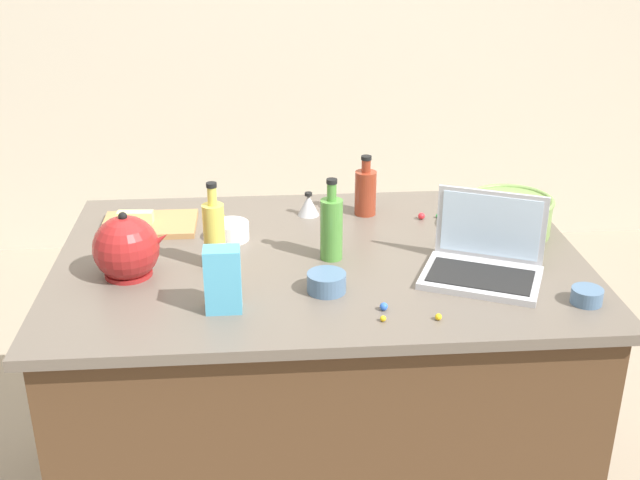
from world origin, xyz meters
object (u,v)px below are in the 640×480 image
Objects in this scene: bottle_oil at (214,233)px; ramekin_small at (328,282)px; bottle_soy at (365,191)px; bottle_olive at (331,227)px; ramekin_medium at (587,296)px; candy_bag at (223,280)px; kitchen_timer at (308,205)px; kettle at (127,249)px; butter_stick_left at (135,217)px; mixing_bowl_large at (510,214)px; laptop at (484,260)px; cutting_board at (150,225)px; ramekin_wide at (231,231)px.

ramekin_small is (0.30, -0.18, -0.07)m from bottle_oil.
bottle_soy is 1.90× the size of ramekin_small.
ramekin_small is at bearing -97.69° from bottle_olive.
ramekin_medium is (0.49, -0.65, -0.06)m from bottle_soy.
kitchen_timer is at bearing 67.83° from candy_bag.
bottle_oil is 1.16× the size of kettle.
kettle is 0.56m from ramekin_small.
butter_stick_left is 0.73m from ramekin_small.
ramekin_medium is (0.06, -0.47, -0.04)m from mixing_bowl_large.
mixing_bowl_large is 0.63m from kitchen_timer.
bottle_olive is 0.57m from kettle.
laptop is 0.44m from ramekin_small.
cutting_board is 1.71× the size of candy_bag.
ramekin_medium is at bearing -27.48° from ramekin_wide.
bottle_olive is at bearing -28.32° from ramekin_wide.
candy_bag is at bearing -83.08° from bottle_oil.
cutting_board is at bearing -175.04° from bottle_soy.
candy_bag is at bearing -112.17° from kitchen_timer.
kitchen_timer is (-0.45, 0.48, -0.01)m from laptop.
laptop is 3.60× the size of ramekin_small.
laptop is 1.51× the size of bottle_oil.
kettle is at bearing -170.04° from bottle_oil.
mixing_bowl_large is 0.91m from bottle_oil.
laptop is 0.76m from ramekin_wide.
mixing_bowl_large is at bearing -17.35° from kitchen_timer.
mixing_bowl_large is 0.46m from bottle_soy.
cutting_board is (-0.55, 0.27, -0.09)m from bottle_olive.
ramekin_small is (0.52, -0.47, 0.02)m from cutting_board.
ramekin_wide is (0.27, 0.22, -0.05)m from kettle.
bottle_soy reaches higher than kettle.
candy_bag is at bearing -153.34° from mixing_bowl_large.
cutting_board is (-0.22, 0.29, -0.09)m from bottle_oil.
bottle_olive is 2.32× the size of ramekin_small.
bottle_soy reaches higher than ramekin_medium.
ramekin_wide is at bearing -158.15° from bottle_soy.
cutting_board is at bearing 156.29° from ramekin_wide.
cutting_board is (-1.11, 0.12, -0.05)m from mixing_bowl_large.
ramekin_small is at bearing -14.33° from kettle.
laptop is 4.62× the size of ramekin_medium.
bottle_olive is 0.71m from ramekin_medium.
kitchen_timer is at bearing 178.23° from bottle_soy.
bottle_soy is 0.36m from bottle_olive.
laptop is 1.89× the size of bottle_soy.
cutting_board is at bearing 153.81° from bottle_olive.
butter_stick_left is 0.63m from candy_bag.
bottle_soy is 0.81m from ramekin_medium.
butter_stick_left is 1.01× the size of ramekin_wide.
bottle_soy is 0.73m from butter_stick_left.
butter_stick_left reaches higher than ramekin_small.
cutting_board is at bearing 137.71° from ramekin_small.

